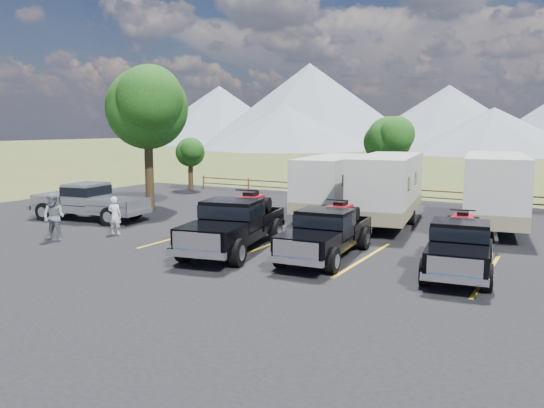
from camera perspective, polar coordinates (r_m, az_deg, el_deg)
The scene contains 17 objects.
ground at distance 16.14m, azimuth -1.93°, elevation -8.22°, with size 320.00×320.00×0.00m, color #4C5A26.
asphalt_lot at distance 18.65m, azimuth 2.98°, elevation -5.89°, with size 44.00×34.00×0.04m, color black.
stall_lines at distance 19.52m, azimuth 4.32°, elevation -5.19°, with size 12.12×5.50×0.01m.
tree_big_nw at distance 30.37m, azimuth -13.31°, elevation 9.97°, with size 5.54×5.18×7.84m.
tree_north at distance 33.73m, azimuth 12.45°, elevation 6.81°, with size 3.46×3.24×5.25m.
tree_nw_small at distance 38.70m, azimuth -8.81°, elevation 5.51°, with size 2.59×2.43×3.85m.
rail_fence at distance 32.47m, azimuth 18.78°, elevation 0.79°, with size 36.12×0.12×1.00m.
mountain_range at distance 120.19m, azimuth 22.75°, elevation 9.20°, with size 209.00×71.00×20.00m.
rig_left at distance 19.67m, azimuth -4.02°, elevation -2.03°, with size 3.31×6.67×2.13m.
rig_center at distance 18.66m, azimuth 5.91°, elevation -2.95°, with size 2.43×5.89×1.92m.
rig_right at distance 17.71m, azimuth 19.54°, elevation -4.10°, with size 2.55×5.73×1.85m.
trailer_left at distance 27.57m, azimuth 6.31°, elevation 2.08°, with size 3.34×8.81×3.04m.
trailer_center at distance 25.34m, azimuth 12.30°, elevation 1.64°, with size 3.56×9.40×3.25m.
trailer_right at distance 25.76m, azimuth 22.79°, elevation 1.39°, with size 3.65×9.63×3.33m.
pickup_silver at distance 27.49m, azimuth -19.06°, elevation 0.30°, with size 6.30×2.84×1.82m.
person_a at distance 23.53m, azimuth -16.55°, elevation -1.19°, with size 0.59×0.39×1.62m, color white.
person_b at distance 22.98m, azimuth -22.42°, elevation -1.33°, with size 0.93×0.72×1.91m, color slate.
Camera 1 is at (8.20, -13.12, 4.58)m, focal length 35.00 mm.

